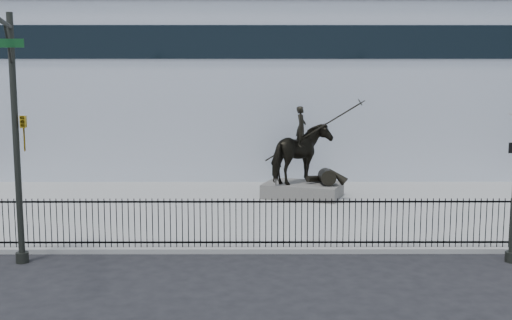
{
  "coord_description": "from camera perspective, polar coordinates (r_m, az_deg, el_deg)",
  "views": [
    {
      "loc": [
        -0.37,
        -16.38,
        5.17
      ],
      "look_at": [
        -0.3,
        6.0,
        2.18
      ],
      "focal_mm": 42.0,
      "sensor_mm": 36.0,
      "label": 1
    }
  ],
  "objects": [
    {
      "name": "statue_plinth",
      "position": [
        26.02,
        4.47,
        -2.87
      ],
      "size": [
        3.75,
        3.12,
        0.6
      ],
      "primitive_type": "cube",
      "rotation": [
        0.0,
        0.0,
        -0.32
      ],
      "color": "#504E4A",
      "rests_on": "plaza"
    },
    {
      "name": "traffic_signal_left",
      "position": [
        17.04,
        -22.2,
        3.21
      ],
      "size": [
        1.52,
        4.84,
        7.0
      ],
      "color": "black",
      "rests_on": "ground"
    },
    {
      "name": "picket_fence",
      "position": [
        18.14,
        1.0,
        -6.0
      ],
      "size": [
        22.1,
        0.1,
        1.5
      ],
      "color": "black",
      "rests_on": "plaza"
    },
    {
      "name": "building",
      "position": [
        36.39,
        0.41,
        6.54
      ],
      "size": [
        44.0,
        14.0,
        9.0
      ],
      "primitive_type": "cube",
      "color": "silver",
      "rests_on": "ground"
    },
    {
      "name": "plaza",
      "position": [
        23.93,
        0.72,
        -4.69
      ],
      "size": [
        30.0,
        12.0,
        0.15
      ],
      "primitive_type": "cube",
      "color": "#979795",
      "rests_on": "ground"
    },
    {
      "name": "ground",
      "position": [
        17.18,
        1.08,
        -9.91
      ],
      "size": [
        120.0,
        120.0,
        0.0
      ],
      "primitive_type": "plane",
      "color": "black",
      "rests_on": "ground"
    },
    {
      "name": "equestrian_statue",
      "position": [
        25.77,
        4.64,
        0.55
      ],
      "size": [
        3.93,
        3.1,
        3.49
      ],
      "rotation": [
        0.0,
        0.0,
        -0.32
      ],
      "color": "black",
      "rests_on": "statue_plinth"
    }
  ]
}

